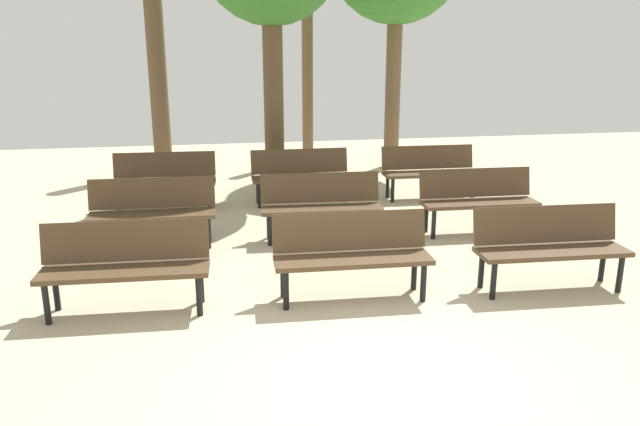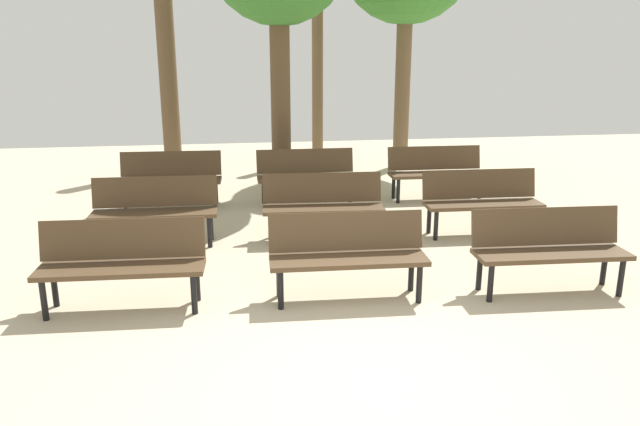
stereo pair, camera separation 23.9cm
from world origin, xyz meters
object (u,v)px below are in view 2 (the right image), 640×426
object	(u,v)px
bench_r1_c0	(155,207)
bench_r0_c0	(122,259)
bench_r0_c2	(549,245)
bench_r2_c1	(306,173)
bench_r1_c1	(323,202)
bench_r1_c2	(481,198)
bench_r2_c2	(436,169)
bench_r0_c1	(348,251)
tree_0	(168,83)
tree_3	(318,79)
bench_r2_c0	(171,175)

from	to	relation	value
bench_r1_c0	bench_r0_c0	bearing A→B (deg)	-91.20
bench_r0_c2	bench_r2_c1	distance (m)	4.57
bench_r1_c1	bench_r0_c2	bearing A→B (deg)	-42.40
bench_r0_c0	bench_r1_c2	xyz separation A→B (m)	(4.48, 1.82, 0.00)
bench_r2_c2	bench_r0_c1	bearing A→B (deg)	-119.02
bench_r2_c1	tree_0	world-z (taller)	tree_0
tree_3	bench_r0_c2	bearing A→B (deg)	-80.78
tree_0	bench_r0_c2	bearing A→B (deg)	-58.43
bench_r1_c1	bench_r2_c0	world-z (taller)	same
bench_r0_c2	bench_r1_c0	world-z (taller)	same
bench_r0_c0	bench_r2_c1	world-z (taller)	same
bench_r1_c0	bench_r2_c0	distance (m)	1.95
bench_r0_c0	bench_r1_c0	world-z (taller)	same
bench_r1_c2	tree_3	xyz separation A→B (m)	(-1.41, 5.92, 1.29)
bench_r0_c0	bench_r2_c1	distance (m)	4.50
bench_r0_c2	bench_r2_c2	distance (m)	4.03
bench_r1_c1	tree_0	distance (m)	5.77
bench_r0_c0	bench_r1_c2	distance (m)	4.83
tree_0	tree_3	distance (m)	3.24
bench_r0_c1	tree_3	distance (m)	7.96
bench_r0_c0	bench_r2_c0	size ratio (longest dim) A/B	1.00
bench_r1_c1	tree_0	size ratio (longest dim) A/B	0.46
bench_r0_c0	bench_r0_c1	distance (m)	2.24
bench_r2_c0	bench_r2_c2	distance (m)	4.38
bench_r0_c0	bench_r1_c0	size ratio (longest dim) A/B	1.01
bench_r0_c2	tree_0	xyz separation A→B (m)	(-4.45, 7.24, 1.27)
bench_r2_c1	tree_0	xyz separation A→B (m)	(-2.40, 3.16, 1.27)
bench_r0_c1	bench_r2_c0	bearing A→B (deg)	119.73
bench_r0_c2	bench_r1_c2	world-z (taller)	same
bench_r0_c1	bench_r1_c0	size ratio (longest dim) A/B	1.00
bench_r2_c0	bench_r0_c0	bearing A→B (deg)	-89.47
tree_0	bench_r1_c1	bearing A→B (deg)	-65.01
bench_r1_c0	bench_r1_c1	xyz separation A→B (m)	(2.20, -0.09, 0.00)
bench_r1_c2	bench_r2_c0	xyz separation A→B (m)	(-4.34, 2.14, 0.00)
bench_r2_c2	tree_0	xyz separation A→B (m)	(-4.60, 3.21, 1.27)
bench_r1_c0	bench_r2_c1	size ratio (longest dim) A/B	1.01
bench_r1_c0	tree_0	distance (m)	5.17
bench_r1_c1	bench_r2_c1	bearing A→B (deg)	92.92
bench_r1_c1	bench_r2_c1	xyz separation A→B (m)	(0.02, 1.94, 0.00)
bench_r0_c0	bench_r2_c1	xyz separation A→B (m)	(2.31, 3.86, 0.00)
bench_r1_c0	bench_r1_c2	distance (m)	4.39
bench_r0_c1	tree_3	size ratio (longest dim) A/B	0.45
tree_3	tree_0	bearing A→B (deg)	-167.32
bench_r1_c1	bench_r2_c2	xyz separation A→B (m)	(2.22, 1.89, 0.00)
bench_r0_c2	bench_r0_c0	bearing A→B (deg)	179.80
bench_r0_c0	bench_r0_c1	xyz separation A→B (m)	(2.24, -0.08, 0.00)
bench_r1_c2	bench_r0_c1	bearing A→B (deg)	-137.99
bench_r1_c1	bench_r2_c2	distance (m)	2.92
bench_r0_c1	bench_r2_c1	world-z (taller)	same
tree_3	bench_r1_c1	bearing A→B (deg)	-97.65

